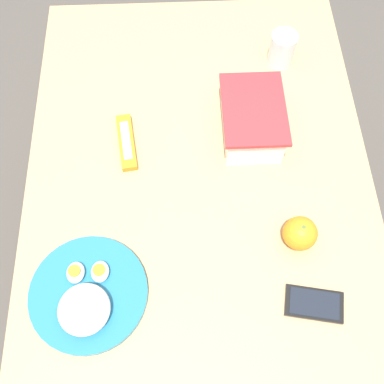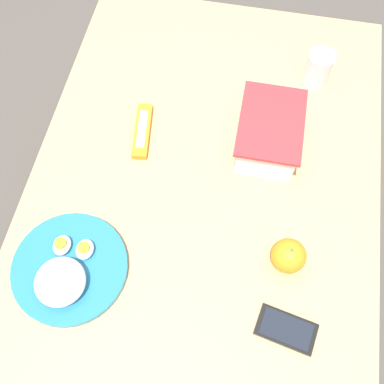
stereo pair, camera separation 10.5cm
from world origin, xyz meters
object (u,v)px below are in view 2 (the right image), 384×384
object	(u,v)px
food_container	(268,134)
orange_fruit	(288,256)
rice_plate	(67,271)
drinking_glass	(318,68)
cell_phone	(286,329)
candy_bar	(142,131)

from	to	relation	value
food_container	orange_fruit	xyz separation A→B (m)	(0.30, 0.08, -0.01)
rice_plate	drinking_glass	distance (m)	0.81
rice_plate	drinking_glass	world-z (taller)	drinking_glass
drinking_glass	rice_plate	bearing A→B (deg)	-37.36
rice_plate	drinking_glass	xyz separation A→B (m)	(-0.65, 0.49, 0.03)
rice_plate	drinking_glass	size ratio (longest dim) A/B	2.71
orange_fruit	cell_phone	size ratio (longest dim) A/B	0.58
food_container	orange_fruit	distance (m)	0.31
candy_bar	drinking_glass	xyz separation A→B (m)	(-0.26, 0.42, 0.04)
food_container	orange_fruit	bearing A→B (deg)	14.82
food_container	cell_phone	size ratio (longest dim) A/B	1.60
rice_plate	cell_phone	world-z (taller)	rice_plate
rice_plate	drinking_glass	bearing A→B (deg)	142.64
rice_plate	cell_phone	xyz separation A→B (m)	(0.03, 0.48, -0.02)
candy_bar	food_container	bearing A→B (deg)	94.74
orange_fruit	drinking_glass	world-z (taller)	drinking_glass
food_container	orange_fruit	size ratio (longest dim) A/B	2.78
drinking_glass	cell_phone	bearing A→B (deg)	-0.96
food_container	rice_plate	size ratio (longest dim) A/B	0.84
orange_fruit	candy_bar	world-z (taller)	orange_fruit
cell_phone	food_container	bearing A→B (deg)	-168.07
food_container	drinking_glass	distance (m)	0.25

